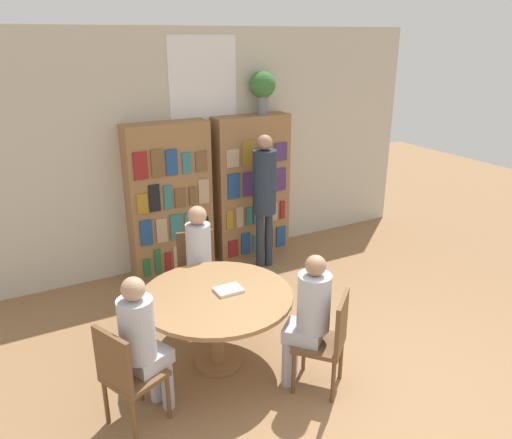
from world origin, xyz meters
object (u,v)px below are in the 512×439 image
Objects in this scene: seated_reader_back at (142,338)px; seated_reader_right at (309,313)px; bookshelf_right at (251,187)px; chair_far_side at (328,338)px; seated_reader_left at (200,256)px; flower_vase at (262,87)px; librarian_standing at (264,188)px; chair_near_camera at (126,373)px; bookshelf_left at (170,200)px; reading_table at (217,304)px; chair_left_side at (197,268)px.

seated_reader_right is at bearing 53.99° from seated_reader_back.
chair_far_side is at bearing -105.90° from bookshelf_right.
bookshelf_right reaches higher than seated_reader_left.
seated_reader_right is (-1.11, -2.75, -1.56)m from flower_vase.
chair_far_side is 2.56m from librarian_standing.
seated_reader_left is (1.13, 1.23, 0.22)m from chair_near_camera.
seated_reader_left is at bearing 116.99° from seated_reader_back.
flower_vase reaches higher than bookshelf_left.
seated_reader_back is 0.71× the size of librarian_standing.
librarian_standing is (-0.25, -0.51, -1.19)m from flower_vase.
seated_reader_back is (-2.28, -2.45, -0.24)m from bookshelf_right.
chair_near_camera is at bearing -135.99° from flower_vase.
chair_left_side is (0.23, 1.00, -0.12)m from reading_table.
chair_far_side is at bearing -90.00° from seated_reader_right.
bookshelf_left is 1.54× the size of seated_reader_back.
seated_reader_left is 1.01× the size of seated_reader_back.
seated_reader_left is at bearing -96.48° from bookshelf_left.
seated_reader_right is at bearing 57.95° from chair_near_camera.
bookshelf_right is 1.54× the size of seated_reader_back.
seated_reader_left is (0.19, 0.83, 0.10)m from reading_table.
flower_vase reaches higher than reading_table.
chair_near_camera is 0.28m from seated_reader_back.
bookshelf_right reaches higher than seated_reader_right.
chair_left_side is at bearing 63.00° from chair_far_side.
librarian_standing reaches higher than chair_far_side.
seated_reader_back is at bearing -134.95° from flower_vase.
flower_vase is at bearing -126.23° from seated_reader_left.
reading_table is at bearing -131.32° from librarian_standing.
librarian_standing is at bearing 31.46° from chair_far_side.
chair_near_camera is 1.68m from seated_reader_left.
chair_far_side is (0.34, -2.88, -0.45)m from bookshelf_left.
seated_reader_back is (0.16, 0.07, 0.21)m from chair_near_camera.
seated_reader_back is (-0.96, -1.16, -0.01)m from seated_reader_left.
seated_reader_back is at bearing 125.99° from seated_reader_right.
chair_near_camera is (-0.94, -0.41, -0.12)m from reading_table.
chair_near_camera is at bearing 63.00° from chair_left_side.
bookshelf_left is 1.54× the size of seated_reader_right.
bookshelf_left is at bearing 53.43° from seated_reader_right.
flower_vase reaches higher than chair_near_camera.
bookshelf_left is 2.14× the size of chair_far_side.
bookshelf_right is 2.14× the size of chair_near_camera.
bookshelf_left and bookshelf_right have the same top height.
seated_reader_back is 2.96m from librarian_standing.
seated_reader_left is (-1.31, -1.29, -0.23)m from bookshelf_right.
bookshelf_right is at bearing 80.75° from librarian_standing.
flower_vase is 0.61× the size of chair_left_side.
seated_reader_back is (-1.00, -1.34, 0.21)m from chair_left_side.
seated_reader_right is at bearing 117.02° from seated_reader_left.
chair_far_side is (0.68, -0.77, -0.12)m from reading_table.
chair_left_side reaches higher than reading_table.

